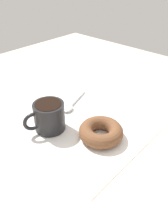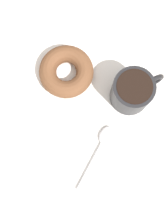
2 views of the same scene
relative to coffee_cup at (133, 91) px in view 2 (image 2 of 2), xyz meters
The scene contains 5 objects.
ground_plane 10.70cm from the coffee_cup, behind, with size 120.00×120.00×2.00cm, color beige.
napkin 10.47cm from the coffee_cup, 158.82° to the left, with size 35.45×35.45×0.30cm, color white.
coffee_cup is the anchor object (origin of this frame).
donut 13.38cm from the coffee_cup, 117.41° to the left, with size 10.65×10.65×3.39cm, color brown.
spoon 11.52cm from the coffee_cup, 164.15° to the right, with size 13.07×5.63×0.90cm.
Camera 2 is at (-7.10, -5.26, 59.87)cm, focal length 50.00 mm.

